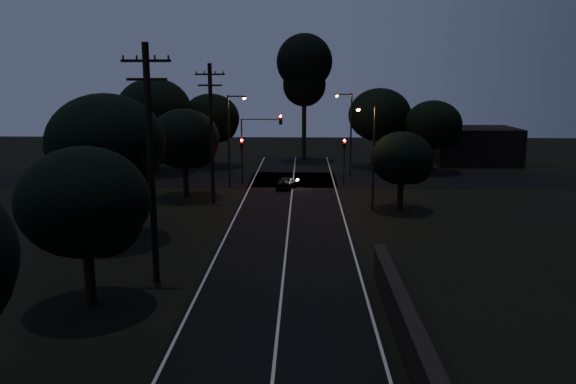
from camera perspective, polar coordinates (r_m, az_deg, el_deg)
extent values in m
cube|color=black|center=(33.47, -0.10, -4.87)|extent=(8.00, 70.00, 0.02)
cube|color=black|center=(52.95, 0.54, 1.27)|extent=(60.00, 8.00, 0.02)
cube|color=beige|center=(33.47, -0.10, -4.84)|extent=(0.12, 70.00, 0.01)
cube|color=beige|center=(33.78, -6.49, -4.76)|extent=(0.12, 70.00, 0.01)
cube|color=beige|center=(33.57, 6.34, -4.87)|extent=(0.12, 70.00, 0.01)
cylinder|color=black|center=(26.34, -13.74, 2.53)|extent=(0.30, 0.30, 11.00)
cube|color=black|center=(26.04, -14.24, 12.80)|extent=(2.20, 0.12, 0.12)
cube|color=black|center=(26.03, -14.15, 11.04)|extent=(1.80, 0.12, 0.12)
cylinder|color=black|center=(42.87, -7.78, 5.80)|extent=(0.30, 0.30, 10.50)
cube|color=black|center=(42.66, -7.95, 11.76)|extent=(2.20, 0.12, 0.12)
cube|color=black|center=(42.66, -7.92, 10.69)|extent=(1.80, 0.12, 0.12)
cylinder|color=black|center=(25.21, -19.50, -8.17)|extent=(0.44, 0.44, 2.51)
ellipsoid|color=black|center=(24.34, -20.01, -0.92)|extent=(5.34, 5.34, 4.54)
sphere|color=black|center=(23.65, -18.28, -2.49)|extent=(3.20, 3.20, 3.20)
cylinder|color=black|center=(34.97, -17.57, -2.04)|extent=(0.44, 0.44, 3.16)
ellipsoid|color=black|center=(34.28, -17.99, 4.70)|extent=(6.82, 6.82, 5.80)
sphere|color=black|center=(33.34, -16.37, 3.43)|extent=(4.09, 4.09, 4.09)
cylinder|color=black|center=(45.82, -10.33, 1.11)|extent=(0.44, 0.44, 2.62)
ellipsoid|color=black|center=(45.34, -10.49, 5.35)|extent=(5.59, 5.59, 4.75)
sphere|color=black|center=(44.66, -9.38, 4.57)|extent=(3.35, 3.35, 3.35)
cylinder|color=black|center=(61.44, -7.76, 3.95)|extent=(0.44, 0.44, 2.87)
ellipsoid|color=black|center=(61.06, -7.86, 7.43)|extent=(6.15, 6.15, 5.23)
sphere|color=black|center=(60.33, -6.92, 6.82)|extent=(3.69, 3.69, 3.69)
cylinder|color=black|center=(58.56, -13.24, 3.69)|extent=(0.44, 0.44, 3.51)
ellipsoid|color=black|center=(58.13, -13.45, 8.11)|extent=(7.39, 7.39, 6.28)
sphere|color=black|center=(57.14, -12.34, 7.37)|extent=(4.44, 4.44, 4.44)
cylinder|color=black|center=(61.14, 9.17, 3.97)|extent=(0.44, 0.44, 3.08)
ellipsoid|color=black|center=(60.75, 9.29, 7.74)|extent=(6.63, 6.63, 5.63)
sphere|color=black|center=(60.31, 10.45, 7.04)|extent=(3.98, 3.98, 3.98)
cylinder|color=black|center=(59.13, 14.35, 3.30)|extent=(0.44, 0.44, 2.67)
ellipsoid|color=black|center=(58.75, 14.52, 6.65)|extent=(5.70, 5.70, 4.85)
sphere|color=black|center=(58.47, 15.58, 6.01)|extent=(3.42, 3.42, 3.42)
cylinder|color=black|center=(41.57, 11.33, -0.35)|extent=(0.44, 0.44, 2.12)
ellipsoid|color=black|center=(41.10, 11.48, 3.40)|extent=(4.49, 4.49, 3.82)
sphere|color=black|center=(40.87, 12.64, 2.67)|extent=(2.70, 2.70, 2.70)
cylinder|color=black|center=(65.32, 1.64, 6.72)|extent=(0.50, 0.50, 7.90)
sphere|color=black|center=(65.11, 1.68, 13.09)|extent=(6.32, 6.32, 6.32)
sphere|color=black|center=(65.09, 1.67, 10.81)|extent=(4.88, 4.88, 4.88)
cube|color=black|center=(65.93, -17.00, 4.74)|extent=(10.00, 8.00, 4.40)
cube|color=black|center=(66.33, 18.33, 4.52)|extent=(9.00, 7.00, 4.00)
cylinder|color=black|center=(51.01, -4.68, 2.65)|extent=(0.12, 0.12, 3.20)
cube|color=black|center=(50.73, -4.71, 4.94)|extent=(0.28, 0.22, 0.90)
sphere|color=#FF0705|center=(50.57, -4.74, 5.26)|extent=(0.22, 0.22, 0.22)
cylinder|color=black|center=(50.84, 5.70, 2.60)|extent=(0.12, 0.12, 3.20)
cube|color=black|center=(50.56, 5.74, 4.90)|extent=(0.28, 0.22, 0.90)
sphere|color=#FF0705|center=(50.40, 5.76, 5.22)|extent=(0.22, 0.22, 0.22)
cylinder|color=black|center=(50.88, -4.69, 3.65)|extent=(0.12, 0.12, 5.00)
cube|color=black|center=(50.26, -0.75, 7.38)|extent=(0.28, 0.22, 0.90)
sphere|color=#FF0705|center=(50.11, -0.76, 7.71)|extent=(0.22, 0.22, 0.22)
cube|color=black|center=(50.37, -2.76, 7.37)|extent=(3.50, 0.08, 0.08)
cylinder|color=black|center=(48.83, -6.03, 5.07)|extent=(0.16, 0.16, 8.00)
cube|color=black|center=(48.45, -5.30, 9.66)|extent=(1.40, 0.10, 0.10)
cube|color=black|center=(48.38, -4.46, 9.61)|extent=(0.35, 0.22, 0.12)
sphere|color=orange|center=(48.38, -4.46, 9.49)|extent=(0.26, 0.26, 0.26)
cylinder|color=black|center=(54.56, 6.40, 5.74)|extent=(0.16, 0.16, 8.00)
cube|color=black|center=(54.25, 5.75, 9.85)|extent=(1.40, 0.10, 0.10)
cube|color=black|center=(54.20, 5.00, 9.81)|extent=(0.35, 0.22, 0.12)
sphere|color=orange|center=(54.21, 5.00, 9.71)|extent=(0.26, 0.26, 0.26)
cylinder|color=black|center=(40.81, 8.70, 3.37)|extent=(0.16, 0.16, 7.50)
cube|color=black|center=(40.39, 8.01, 8.51)|extent=(1.20, 0.10, 0.10)
cube|color=black|center=(40.33, 7.15, 8.46)|extent=(0.35, 0.22, 0.12)
sphere|color=orange|center=(40.33, 7.15, 8.31)|extent=(0.26, 0.26, 0.26)
imported|color=black|center=(48.60, -0.16, 0.98)|extent=(2.04, 3.39, 1.08)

